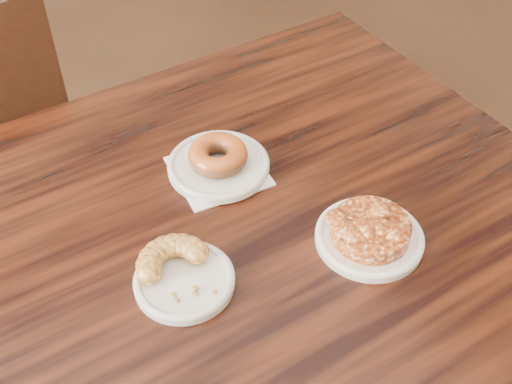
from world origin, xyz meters
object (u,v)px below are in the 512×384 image
glazed_donut (218,155)px  cruller_fragment (183,271)px  apple_fritter (371,227)px  cafe_table (273,369)px

glazed_donut → cruller_fragment: 0.24m
apple_fritter → cafe_table: bearing=148.6°
apple_fritter → cruller_fragment: size_ratio=1.29×
glazed_donut → apple_fritter: 0.28m
glazed_donut → cruller_fragment: bearing=-128.6°
glazed_donut → cruller_fragment: size_ratio=0.82×
cruller_fragment → apple_fritter: bearing=-12.9°
cafe_table → cruller_fragment: 0.43m
cafe_table → apple_fritter: apple_fritter is taller
apple_fritter → cruller_fragment: 0.28m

